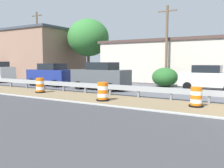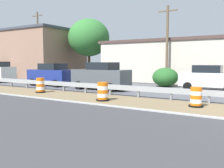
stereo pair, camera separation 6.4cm
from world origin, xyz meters
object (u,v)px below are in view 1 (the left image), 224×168
object	(u,v)px
car_distant_b	(51,74)
utility_pole_near	(167,44)
car_trailing_far_lane	(101,76)
traffic_barrel_mid	(40,86)
traffic_barrel_close	(103,92)
traffic_barrel_nearest	(196,98)
car_trailing_near_lane	(209,78)
utility_pole_mid	(37,44)

from	to	relation	value
car_distant_b	utility_pole_near	bearing A→B (deg)	-142.56
car_trailing_far_lane	traffic_barrel_mid	bearing A→B (deg)	57.50
traffic_barrel_close	car_distant_b	bearing A→B (deg)	61.51
car_distant_b	traffic_barrel_close	bearing A→B (deg)	151.68
traffic_barrel_close	utility_pole_near	size ratio (longest dim) A/B	0.14
car_trailing_far_lane	utility_pole_near	bearing A→B (deg)	-111.43
traffic_barrel_nearest	traffic_barrel_close	bearing A→B (deg)	99.22
traffic_barrel_close	car_trailing_near_lane	xyz separation A→B (m)	(8.17, -4.21, 0.50)
car_distant_b	utility_pole_mid	xyz separation A→B (m)	(7.26, 9.82, 3.58)
traffic_barrel_nearest	utility_pole_near	bearing A→B (deg)	25.52
traffic_barrel_close	utility_pole_near	xyz separation A→B (m)	(11.23, 0.15, 3.38)
car_trailing_near_lane	utility_pole_mid	size ratio (longest dim) A/B	0.48
car_trailing_far_lane	car_trailing_near_lane	bearing A→B (deg)	-150.82
car_trailing_far_lane	utility_pole_near	world-z (taller)	utility_pole_near
traffic_barrel_nearest	traffic_barrel_mid	size ratio (longest dim) A/B	0.93
utility_pole_mid	car_trailing_far_lane	bearing A→B (deg)	-116.13
traffic_barrel_nearest	utility_pole_near	world-z (taller)	utility_pole_near
traffic_barrel_nearest	traffic_barrel_close	size ratio (longest dim) A/B	0.93
car_trailing_near_lane	utility_pole_near	size ratio (longest dim) A/B	0.58
car_distant_b	utility_pole_mid	world-z (taller)	utility_pole_mid
car_trailing_near_lane	car_distant_b	bearing A→B (deg)	-165.46
traffic_barrel_close	traffic_barrel_nearest	bearing A→B (deg)	-80.78
traffic_barrel_close	utility_pole_mid	bearing A→B (deg)	57.09
traffic_barrel_mid	utility_pole_mid	xyz separation A→B (m)	(11.32, 12.83, 4.12)
traffic_barrel_nearest	car_distant_b	size ratio (longest dim) A/B	0.22
traffic_barrel_close	utility_pole_mid	xyz separation A→B (m)	(11.98, 18.51, 4.12)
traffic_barrel_nearest	car_distant_b	xyz separation A→B (m)	(3.93, 13.53, 0.58)
car_trailing_near_lane	utility_pole_near	world-z (taller)	utility_pole_near
traffic_barrel_mid	traffic_barrel_close	bearing A→B (deg)	-96.64
traffic_barrel_nearest	car_trailing_near_lane	bearing A→B (deg)	4.87
traffic_barrel_close	car_trailing_near_lane	bearing A→B (deg)	-27.25
traffic_barrel_close	utility_pole_mid	world-z (taller)	utility_pole_mid
car_trailing_near_lane	car_distant_b	size ratio (longest dim) A/B	0.98
car_trailing_far_lane	utility_pole_mid	xyz separation A→B (m)	(7.56, 15.41, 3.53)
car_trailing_near_lane	utility_pole_near	xyz separation A→B (m)	(3.06, 4.36, 2.89)
traffic_barrel_close	car_trailing_far_lane	bearing A→B (deg)	35.07
car_distant_b	utility_pole_mid	size ratio (longest dim) A/B	0.49
traffic_barrel_nearest	utility_pole_near	distance (m)	12.06
traffic_barrel_close	utility_pole_near	bearing A→B (deg)	0.76
utility_pole_near	utility_pole_mid	bearing A→B (deg)	87.65
car_distant_b	traffic_barrel_mid	bearing A→B (deg)	126.73
utility_pole_near	utility_pole_mid	size ratio (longest dim) A/B	0.83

